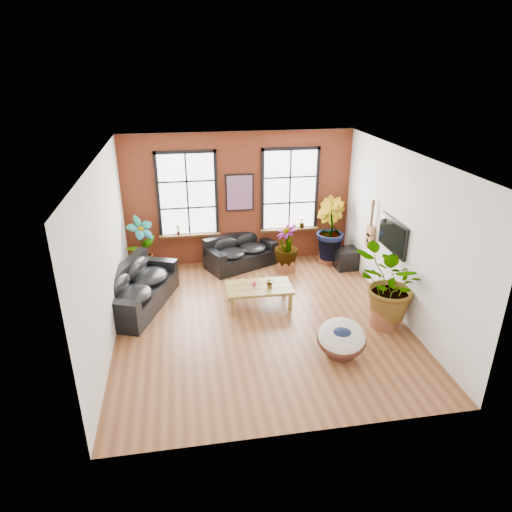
{
  "coord_description": "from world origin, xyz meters",
  "views": [
    {
      "loc": [
        -1.5,
        -8.29,
        5.16
      ],
      "look_at": [
        0.0,
        0.6,
        1.25
      ],
      "focal_mm": 32.0,
      "sensor_mm": 36.0,
      "label": 1
    }
  ],
  "objects_px": {
    "sofa_left": "(137,289)",
    "coffee_table": "(259,288)",
    "sofa_back": "(240,252)",
    "papasan_chair": "(341,338)"
  },
  "relations": [
    {
      "from": "sofa_left",
      "to": "coffee_table",
      "type": "bearing_deg",
      "value": -77.8
    },
    {
      "from": "sofa_back",
      "to": "papasan_chair",
      "type": "distance_m",
      "value": 4.55
    },
    {
      "from": "sofa_back",
      "to": "coffee_table",
      "type": "relative_size",
      "value": 1.37
    },
    {
      "from": "sofa_back",
      "to": "coffee_table",
      "type": "distance_m",
      "value": 2.23
    },
    {
      "from": "coffee_table",
      "to": "papasan_chair",
      "type": "bearing_deg",
      "value": -60.03
    },
    {
      "from": "sofa_back",
      "to": "papasan_chair",
      "type": "relative_size",
      "value": 1.72
    },
    {
      "from": "sofa_left",
      "to": "papasan_chair",
      "type": "relative_size",
      "value": 2.18
    },
    {
      "from": "sofa_left",
      "to": "coffee_table",
      "type": "distance_m",
      "value": 2.74
    },
    {
      "from": "sofa_left",
      "to": "coffee_table",
      "type": "xyz_separation_m",
      "value": [
        2.71,
        -0.41,
        -0.01
      ]
    },
    {
      "from": "sofa_back",
      "to": "sofa_left",
      "type": "bearing_deg",
      "value": -169.78
    }
  ]
}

